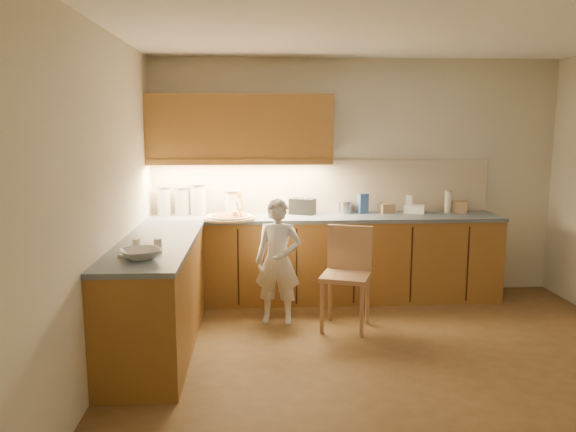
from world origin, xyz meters
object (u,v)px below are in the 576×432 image
object	(u,v)px
pizza_on_board	(230,217)
oil_jug	(237,202)
wooden_chair	(347,269)
child	(278,261)
toaster	(302,206)

from	to	relation	value
pizza_on_board	oil_jug	size ratio (longest dim) A/B	1.75
pizza_on_board	wooden_chair	world-z (taller)	pizza_on_board
pizza_on_board	child	xyz separation A→B (m)	(0.48, -0.52, -0.34)
child	oil_jug	size ratio (longest dim) A/B	3.96
pizza_on_board	wooden_chair	xyz separation A→B (m)	(1.12, -0.67, -0.40)
pizza_on_board	toaster	world-z (taller)	pizza_on_board
child	wooden_chair	xyz separation A→B (m)	(0.64, -0.15, -0.05)
child	toaster	world-z (taller)	child
child	oil_jug	world-z (taller)	oil_jug
wooden_chair	toaster	distance (m)	1.13
pizza_on_board	child	bearing A→B (deg)	-47.73
child	oil_jug	bearing A→B (deg)	127.11
toaster	pizza_on_board	bearing A→B (deg)	-134.42
oil_jug	child	bearing A→B (deg)	-64.14
wooden_chair	toaster	size ratio (longest dim) A/B	3.08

